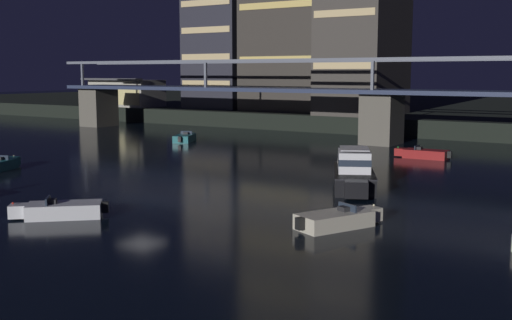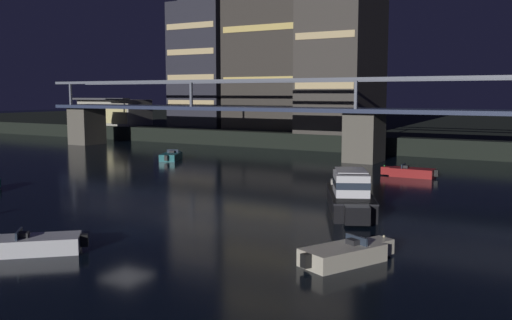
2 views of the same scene
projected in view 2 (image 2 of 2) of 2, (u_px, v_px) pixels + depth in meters
ground_plane at (126, 233)px, 31.07m from camera, size 400.00×400.00×0.00m
far_riverbank at (453, 129)px, 104.69m from camera, size 240.00×80.00×2.20m
river_bridge at (365, 122)px, 63.21m from camera, size 93.90×6.40×9.38m
tower_west_low at (206, 65)px, 91.97m from camera, size 9.80×8.81×20.51m
tower_west_tall at (281, 7)px, 87.04m from camera, size 13.17×13.90×37.85m
tower_central at (343, 14)px, 78.22m from camera, size 9.11×12.55×33.14m
waterfront_pavilion at (114, 112)px, 98.57m from camera, size 12.40×7.40×4.70m
cabin_cruiser_near_left at (350, 196)px, 36.78m from camera, size 6.00×9.10×2.79m
speedboat_near_center at (171, 156)px, 65.41m from camera, size 3.28×5.00×1.16m
speedboat_mid_center at (410, 172)px, 52.19m from camera, size 5.20×1.88×1.16m
speedboat_mid_right at (346, 254)px, 25.67m from camera, size 3.31×4.98×1.16m
speedboat_far_left at (33, 245)px, 27.24m from camera, size 4.49×4.27×1.16m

